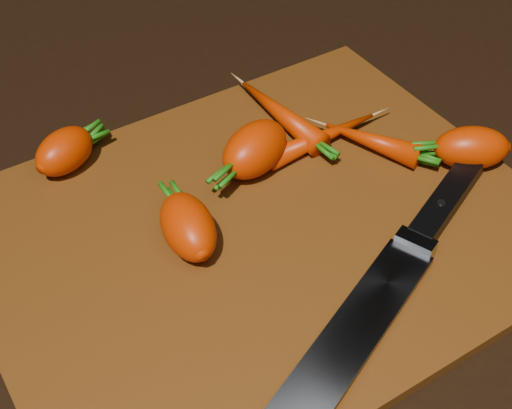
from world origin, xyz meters
TOP-DOWN VIEW (x-y plane):
  - ground at (0.00, 0.00)m, footprint 2.00×2.00m
  - cutting_board at (0.00, 0.00)m, footprint 0.50×0.40m
  - carrot_0 at (-0.12, 0.17)m, footprint 0.08×0.06m
  - carrot_1 at (-0.07, 0.01)m, footprint 0.06×0.08m
  - carrot_2 at (0.04, 0.07)m, footprint 0.09×0.07m
  - carrot_3 at (-0.11, 0.17)m, footprint 0.06×0.04m
  - carrot_4 at (0.22, -0.04)m, footprint 0.08×0.07m
  - carrot_5 at (0.10, 0.12)m, footprint 0.04×0.13m
  - carrot_6 at (0.11, 0.06)m, footprint 0.13×0.03m
  - carrot_7 at (0.15, 0.03)m, footprint 0.07×0.10m
  - knife at (0.01, -0.14)m, footprint 0.35×0.17m

SIDE VIEW (x-z plane):
  - ground at x=0.00m, z-range -0.01..0.00m
  - cutting_board at x=0.00m, z-range 0.00..0.01m
  - knife at x=0.01m, z-range 0.01..0.03m
  - carrot_6 at x=0.11m, z-range 0.01..0.04m
  - carrot_7 at x=0.15m, z-range 0.01..0.04m
  - carrot_5 at x=0.10m, z-range 0.01..0.04m
  - carrot_3 at x=-0.11m, z-range 0.01..0.04m
  - carrot_0 at x=-0.12m, z-range 0.01..0.05m
  - carrot_4 at x=0.22m, z-range 0.01..0.05m
  - carrot_1 at x=-0.07m, z-range 0.01..0.06m
  - carrot_2 at x=0.04m, z-range 0.01..0.06m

